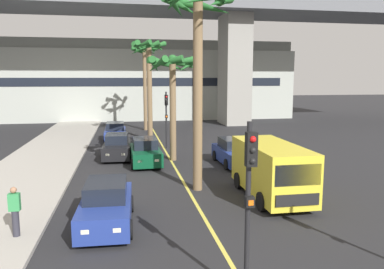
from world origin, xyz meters
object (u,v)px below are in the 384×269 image
(traffic_light_median_near, at_px, (249,188))
(palm_tree_farthest_median, at_px, (198,30))
(delivery_van, at_px, (271,169))
(traffic_light_median_far, at_px, (166,112))
(car_queue_second, at_px, (117,147))
(car_queue_third, at_px, (234,153))
(palm_tree_near_median, at_px, (144,62))
(palm_tree_far_median, at_px, (173,74))
(pedestrian_near_crosswalk, at_px, (15,211))
(palm_tree_mid_median, at_px, (149,61))
(car_queue_front, at_px, (106,205))
(car_queue_fourth, at_px, (115,133))
(car_queue_fifth, at_px, (145,152))

(traffic_light_median_near, bearing_deg, palm_tree_farthest_median, 86.42)
(delivery_van, bearing_deg, traffic_light_median_far, 104.16)
(car_queue_second, distance_m, car_queue_third, 7.67)
(palm_tree_near_median, bearing_deg, palm_tree_far_median, -86.41)
(car_queue_third, height_order, pedestrian_near_crosswalk, pedestrian_near_crosswalk)
(palm_tree_near_median, bearing_deg, car_queue_second, -101.11)
(delivery_van, distance_m, pedestrian_near_crosswalk, 10.05)
(car_queue_second, height_order, palm_tree_mid_median, palm_tree_mid_median)
(traffic_light_median_near, bearing_deg, pedestrian_near_crosswalk, 144.59)
(car_queue_front, bearing_deg, pedestrian_near_crosswalk, -163.84)
(car_queue_second, distance_m, traffic_light_median_near, 17.24)
(car_queue_front, bearing_deg, palm_tree_mid_median, 81.38)
(car_queue_front, relative_size, palm_tree_farthest_median, 0.46)
(car_queue_fourth, height_order, traffic_light_median_near, traffic_light_median_near)
(palm_tree_mid_median, distance_m, pedestrian_near_crosswalk, 20.86)
(palm_tree_near_median, relative_size, palm_tree_far_median, 1.28)
(car_queue_fifth, xyz_separation_m, palm_tree_farthest_median, (2.09, -5.85, 6.52))
(palm_tree_near_median, bearing_deg, car_queue_fifth, -93.30)
(traffic_light_median_far, height_order, palm_tree_mid_median, palm_tree_mid_median)
(car_queue_third, bearing_deg, delivery_van, -92.31)
(car_queue_fourth, xyz_separation_m, pedestrian_near_crosswalk, (-2.72, -19.14, 0.28))
(car_queue_third, distance_m, traffic_light_median_far, 7.14)
(palm_tree_far_median, relative_size, pedestrian_near_crosswalk, 4.07)
(car_queue_second, bearing_deg, car_queue_third, -24.53)
(traffic_light_median_near, bearing_deg, delivery_van, 64.15)
(car_queue_front, height_order, car_queue_third, same)
(traffic_light_median_near, height_order, pedestrian_near_crosswalk, traffic_light_median_near)
(delivery_van, relative_size, palm_tree_mid_median, 0.63)
(traffic_light_median_far, bearing_deg, car_queue_fifth, -110.85)
(car_queue_second, bearing_deg, delivery_van, -55.24)
(traffic_light_median_far, xyz_separation_m, palm_tree_far_median, (-0.05, -4.14, 2.74))
(car_queue_fifth, height_order, palm_tree_near_median, palm_tree_near_median)
(car_queue_fourth, bearing_deg, car_queue_front, -89.78)
(car_queue_third, xyz_separation_m, pedestrian_near_crosswalk, (-9.93, -9.21, 0.28))
(car_queue_fifth, distance_m, traffic_light_median_far, 5.57)
(traffic_light_median_near, distance_m, palm_tree_far_median, 15.68)
(car_queue_fifth, height_order, palm_tree_far_median, palm_tree_far_median)
(palm_tree_farthest_median, height_order, pedestrian_near_crosswalk, palm_tree_farthest_median)
(car_queue_front, distance_m, pedestrian_near_crosswalk, 2.92)
(traffic_light_median_near, height_order, palm_tree_near_median, palm_tree_near_median)
(traffic_light_median_far, bearing_deg, car_queue_front, -104.63)
(car_queue_third, xyz_separation_m, car_queue_fourth, (-7.22, 9.94, 0.00))
(palm_tree_mid_median, bearing_deg, car_queue_third, -66.75)
(palm_tree_mid_median, bearing_deg, palm_tree_near_median, 90.25)
(car_queue_third, bearing_deg, palm_tree_far_median, 152.34)
(car_queue_fifth, distance_m, palm_tree_far_median, 5.12)
(traffic_light_median_near, relative_size, pedestrian_near_crosswalk, 2.59)
(car_queue_second, distance_m, delivery_van, 11.79)
(palm_tree_farthest_median, bearing_deg, traffic_light_median_near, -93.58)
(delivery_van, bearing_deg, palm_tree_mid_median, 103.81)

